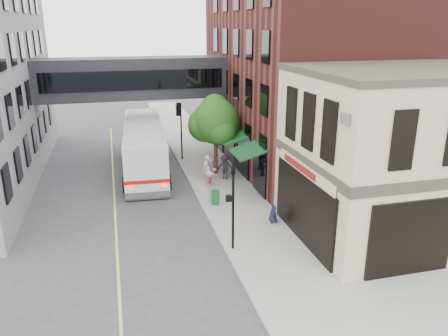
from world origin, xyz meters
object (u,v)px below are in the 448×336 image
pedestrian_a (208,169)px  sandwich_board (273,214)px  pedestrian_b (211,172)px  pedestrian_c (225,167)px  bus (145,145)px  newspaper_box (215,197)px

pedestrian_a → sandwich_board: bearing=-57.9°
pedestrian_b → pedestrian_c: (1.20, 1.00, -0.07)m
bus → newspaper_box: (3.43, -8.11, -1.32)m
pedestrian_b → newspaper_box: (-0.47, -3.16, -0.51)m
pedestrian_c → newspaper_box: pedestrian_c is taller
pedestrian_a → sandwich_board: 7.24m
pedestrian_c → newspaper_box: size_ratio=2.02×
pedestrian_c → pedestrian_a: bearing=-133.5°
pedestrian_a → sandwich_board: (2.09, -6.92, -0.47)m
newspaper_box → sandwich_board: sandwich_board is taller
bus → pedestrian_a: 5.84m
pedestrian_b → pedestrian_c: bearing=6.2°
pedestrian_a → sandwich_board: pedestrian_a is taller
pedestrian_b → newspaper_box: bearing=-131.9°
pedestrian_a → pedestrian_c: (1.27, 0.36, -0.07)m
pedestrian_a → newspaper_box: size_ratio=2.17×
bus → pedestrian_b: size_ratio=6.75×
pedestrian_b → pedestrian_a: bearing=62.9°
newspaper_box → sandwich_board: size_ratio=0.92×
pedestrian_a → newspaper_box: bearing=-80.7°
pedestrian_c → sandwich_board: 7.34m
newspaper_box → sandwich_board: 4.00m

